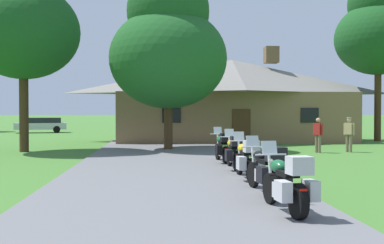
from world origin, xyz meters
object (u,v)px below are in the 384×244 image
at_px(tree_right_of_lodge, 378,28).
at_px(parked_silver_suv_far_left, 41,124).
at_px(tree_left_near, 23,18).
at_px(motorcycle_green_farthest_in_row, 223,148).
at_px(motorcycle_yellow_third_in_row, 247,160).
at_px(motorcycle_black_second_in_row, 267,170).
at_px(motorcycle_yellow_fourth_in_row, 234,153).
at_px(tree_by_lodge_front, 168,45).
at_px(bystander_tan_shirt_near_lodge, 349,133).
at_px(motorcycle_green_nearest_to_camera, 288,184).
at_px(bystander_red_shirt_beside_signpost, 318,133).

bearing_deg(tree_right_of_lodge, parked_silver_suv_far_left, 150.47).
bearing_deg(tree_left_near, motorcycle_green_farthest_in_row, -33.80).
bearing_deg(parked_silver_suv_far_left, motorcycle_yellow_third_in_row, -168.53).
bearing_deg(motorcycle_black_second_in_row, tree_left_near, 117.32).
relative_size(motorcycle_yellow_third_in_row, motorcycle_yellow_fourth_in_row, 1.00).
distance_m(motorcycle_green_farthest_in_row, tree_by_lodge_front, 8.21).
distance_m(motorcycle_yellow_third_in_row, tree_right_of_lodge, 22.18).
relative_size(tree_left_near, parked_silver_suv_far_left, 2.07).
relative_size(motorcycle_black_second_in_row, motorcycle_yellow_third_in_row, 1.00).
distance_m(motorcycle_black_second_in_row, parked_silver_suv_far_left, 36.45).
xyz_separation_m(motorcycle_yellow_third_in_row, tree_right_of_lodge, (12.16, 17.23, 6.88)).
distance_m(motorcycle_yellow_fourth_in_row, bystander_tan_shirt_near_lodge, 9.52).
xyz_separation_m(motorcycle_black_second_in_row, motorcycle_green_farthest_in_row, (-0.05, 6.84, 0.00)).
distance_m(motorcycle_green_nearest_to_camera, bystander_tan_shirt_near_lodge, 15.18).
xyz_separation_m(motorcycle_green_nearest_to_camera, motorcycle_yellow_third_in_row, (0.11, 4.54, 0.00)).
height_order(motorcycle_green_nearest_to_camera, bystander_tan_shirt_near_lodge, bystander_tan_shirt_near_lodge).
bearing_deg(motorcycle_yellow_fourth_in_row, tree_right_of_lodge, 50.25).
relative_size(tree_right_of_lodge, parked_silver_suv_far_left, 2.31).
distance_m(motorcycle_green_farthest_in_row, parked_silver_suv_far_left, 30.15).
xyz_separation_m(motorcycle_yellow_fourth_in_row, motorcycle_green_farthest_in_row, (-0.06, 2.16, 0.00)).
xyz_separation_m(bystander_red_shirt_beside_signpost, tree_by_lodge_front, (-7.08, 2.05, 4.43)).
bearing_deg(bystander_red_shirt_beside_signpost, motorcycle_green_farthest_in_row, 98.29).
distance_m(motorcycle_black_second_in_row, tree_left_near, 16.73).
bearing_deg(tree_left_near, bystander_tan_shirt_near_lodge, -5.15).
distance_m(motorcycle_green_nearest_to_camera, motorcycle_yellow_fourth_in_row, 6.81).
relative_size(bystander_tan_shirt_near_lodge, bystander_red_shirt_beside_signpost, 1.01).
xyz_separation_m(bystander_tan_shirt_near_lodge, tree_right_of_lodge, (5.41, 8.23, 6.54)).
distance_m(tree_left_near, parked_silver_suv_far_left, 22.31).
xyz_separation_m(motorcycle_black_second_in_row, motorcycle_yellow_fourth_in_row, (0.02, 4.68, 0.00)).
distance_m(motorcycle_black_second_in_row, tree_right_of_lodge, 24.10).
xyz_separation_m(motorcycle_green_farthest_in_row, tree_left_near, (-8.94, 5.99, 5.88)).
bearing_deg(tree_right_of_lodge, tree_left_near, -162.15).
distance_m(motorcycle_green_farthest_in_row, bystander_tan_shirt_near_lodge, 8.19).
distance_m(motorcycle_green_nearest_to_camera, tree_left_near, 18.36).
distance_m(bystander_tan_shirt_near_lodge, tree_right_of_lodge, 11.82).
relative_size(motorcycle_green_nearest_to_camera, motorcycle_green_farthest_in_row, 1.00).
distance_m(tree_right_of_lodge, parked_silver_suv_far_left, 29.87).
relative_size(bystander_red_shirt_beside_signpost, tree_by_lodge_front, 0.18).
relative_size(motorcycle_green_nearest_to_camera, motorcycle_yellow_fourth_in_row, 1.00).
xyz_separation_m(motorcycle_black_second_in_row, motorcycle_yellow_third_in_row, (-0.01, 2.41, 0.00)).
height_order(motorcycle_black_second_in_row, parked_silver_suv_far_left, parked_silver_suv_far_left).
relative_size(motorcycle_green_nearest_to_camera, parked_silver_suv_far_left, 0.43).
bearing_deg(motorcycle_yellow_third_in_row, motorcycle_yellow_fourth_in_row, 86.67).
xyz_separation_m(motorcycle_green_nearest_to_camera, bystander_red_shirt_beside_signpost, (5.25, 13.33, 0.32)).
distance_m(motorcycle_green_nearest_to_camera, tree_right_of_lodge, 25.91).
bearing_deg(motorcycle_green_nearest_to_camera, motorcycle_yellow_third_in_row, 82.55).
distance_m(motorcycle_black_second_in_row, bystander_red_shirt_beside_signpost, 12.33).
bearing_deg(tree_by_lodge_front, motorcycle_yellow_third_in_row, -79.86).
relative_size(bystander_tan_shirt_near_lodge, tree_by_lodge_front, 0.18).
distance_m(tree_by_lodge_front, tree_left_near, 7.15).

